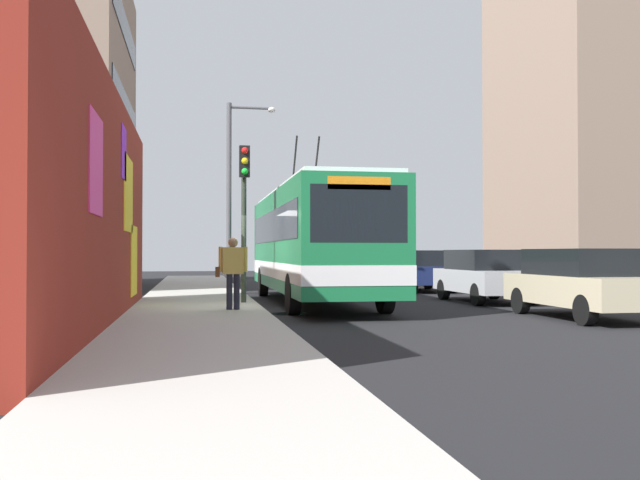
# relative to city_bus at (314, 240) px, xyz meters

# --- Properties ---
(ground_plane) EXTENTS (80.00, 80.00, 0.00)m
(ground_plane) POSITION_rel_city_bus_xyz_m (-2.57, 1.80, -1.86)
(ground_plane) COLOR black
(sidewalk_slab) EXTENTS (48.00, 3.20, 0.15)m
(sidewalk_slab) POSITION_rel_city_bus_xyz_m (-2.57, 3.40, -1.78)
(sidewalk_slab) COLOR #ADA8A0
(sidewalk_slab) RESTS_ON ground_plane
(graffiti_wall) EXTENTS (14.73, 0.32, 4.75)m
(graffiti_wall) POSITION_rel_city_bus_xyz_m (-6.19, 5.15, 0.52)
(graffiti_wall) COLOR maroon
(graffiti_wall) RESTS_ON ground_plane
(building_far_left) EXTENTS (11.11, 9.37, 13.40)m
(building_far_left) POSITION_rel_city_bus_xyz_m (9.65, 11.00, 4.84)
(building_far_left) COLOR gray
(building_far_left) RESTS_ON ground_plane
(building_far_right) EXTENTS (9.42, 7.30, 21.55)m
(building_far_right) POSITION_rel_city_bus_xyz_m (9.99, -15.20, 8.92)
(building_far_right) COLOR gray
(building_far_right) RESTS_ON ground_plane
(city_bus) EXTENTS (11.69, 2.55, 5.13)m
(city_bus) POSITION_rel_city_bus_xyz_m (0.00, 0.00, 0.00)
(city_bus) COLOR #19723F
(city_bus) RESTS_ON ground_plane
(parked_car_champagne) EXTENTS (4.39, 1.85, 1.58)m
(parked_car_champagne) POSITION_rel_city_bus_xyz_m (-5.79, -5.20, -1.02)
(parked_car_champagne) COLOR #C6B793
(parked_car_champagne) RESTS_ON ground_plane
(parked_car_silver) EXTENTS (4.17, 1.92, 1.58)m
(parked_car_silver) POSITION_rel_city_bus_xyz_m (-0.41, -5.20, -1.03)
(parked_car_silver) COLOR #B7B7BC
(parked_car_silver) RESTS_ON ground_plane
(parked_car_navy) EXTENTS (4.35, 1.79, 1.58)m
(parked_car_navy) POSITION_rel_city_bus_xyz_m (5.85, -5.20, -1.03)
(parked_car_navy) COLOR navy
(parked_car_navy) RESTS_ON ground_plane
(parked_car_white) EXTENTS (4.39, 1.92, 1.58)m
(parked_car_white) POSITION_rel_city_bus_xyz_m (11.24, -5.20, -1.02)
(parked_car_white) COLOR white
(parked_car_white) RESTS_ON ground_plane
(pedestrian_at_curb) EXTENTS (0.23, 0.75, 1.69)m
(pedestrian_at_curb) POSITION_rel_city_bus_xyz_m (-3.73, 2.58, -0.71)
(pedestrian_at_curb) COLOR #1E1E2D
(pedestrian_at_curb) RESTS_ON sidewalk_slab
(traffic_light) EXTENTS (0.49, 0.28, 4.24)m
(traffic_light) POSITION_rel_city_bus_xyz_m (-1.42, 2.15, 1.14)
(traffic_light) COLOR #2D382D
(traffic_light) RESTS_ON sidewalk_slab
(street_lamp) EXTENTS (0.44, 1.77, 6.74)m
(street_lamp) POSITION_rel_city_bus_xyz_m (5.00, 2.06, 2.16)
(street_lamp) COLOR #4C4C51
(street_lamp) RESTS_ON sidewalk_slab
(curbside_puddle) EXTENTS (1.00, 1.00, 0.00)m
(curbside_puddle) POSITION_rel_city_bus_xyz_m (-3.36, 1.20, -1.86)
(curbside_puddle) COLOR black
(curbside_puddle) RESTS_ON ground_plane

